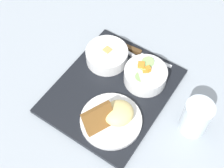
{
  "coord_description": "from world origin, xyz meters",
  "views": [
    {
      "loc": [
        0.45,
        0.23,
        0.81
      ],
      "look_at": [
        0.0,
        0.0,
        0.04
      ],
      "focal_mm": 50.0,
      "sensor_mm": 36.0,
      "label": 1
    }
  ],
  "objects_px": {
    "bowl_soup": "(107,55)",
    "plate_main": "(112,118)",
    "spoon": "(134,56)",
    "glass_water": "(196,118)",
    "knife": "(136,51)",
    "bowl_salad": "(145,75)"
  },
  "relations": [
    {
      "from": "knife",
      "to": "bowl_salad",
      "type": "bearing_deg",
      "value": -49.78
    },
    {
      "from": "plate_main",
      "to": "spoon",
      "type": "relative_size",
      "value": 1.11
    },
    {
      "from": "bowl_salad",
      "to": "spoon",
      "type": "bearing_deg",
      "value": -133.5
    },
    {
      "from": "knife",
      "to": "spoon",
      "type": "bearing_deg",
      "value": -85.81
    },
    {
      "from": "spoon",
      "to": "glass_water",
      "type": "bearing_deg",
      "value": -16.95
    },
    {
      "from": "plate_main",
      "to": "spoon",
      "type": "bearing_deg",
      "value": -169.21
    },
    {
      "from": "bowl_salad",
      "to": "bowl_soup",
      "type": "relative_size",
      "value": 0.98
    },
    {
      "from": "plate_main",
      "to": "knife",
      "type": "height_order",
      "value": "plate_main"
    },
    {
      "from": "spoon",
      "to": "bowl_salad",
      "type": "bearing_deg",
      "value": -30.86
    },
    {
      "from": "plate_main",
      "to": "glass_water",
      "type": "bearing_deg",
      "value": 114.66
    },
    {
      "from": "bowl_soup",
      "to": "glass_water",
      "type": "xyz_separation_m",
      "value": [
        0.09,
        0.32,
        0.01
      ]
    },
    {
      "from": "glass_water",
      "to": "bowl_soup",
      "type": "bearing_deg",
      "value": -106.06
    },
    {
      "from": "knife",
      "to": "glass_water",
      "type": "distance_m",
      "value": 0.3
    },
    {
      "from": "glass_water",
      "to": "bowl_salad",
      "type": "bearing_deg",
      "value": -112.97
    },
    {
      "from": "bowl_soup",
      "to": "plate_main",
      "type": "distance_m",
      "value": 0.22
    },
    {
      "from": "spoon",
      "to": "glass_water",
      "type": "xyz_separation_m",
      "value": [
        0.14,
        0.25,
        0.03
      ]
    },
    {
      "from": "plate_main",
      "to": "glass_water",
      "type": "distance_m",
      "value": 0.23
    },
    {
      "from": "bowl_soup",
      "to": "knife",
      "type": "bearing_deg",
      "value": 135.52
    },
    {
      "from": "spoon",
      "to": "glass_water",
      "type": "relative_size",
      "value": 1.4
    },
    {
      "from": "bowl_salad",
      "to": "glass_water",
      "type": "height_order",
      "value": "glass_water"
    },
    {
      "from": "glass_water",
      "to": "plate_main",
      "type": "bearing_deg",
      "value": -65.34
    },
    {
      "from": "plate_main",
      "to": "bowl_soup",
      "type": "bearing_deg",
      "value": -148.26
    }
  ]
}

